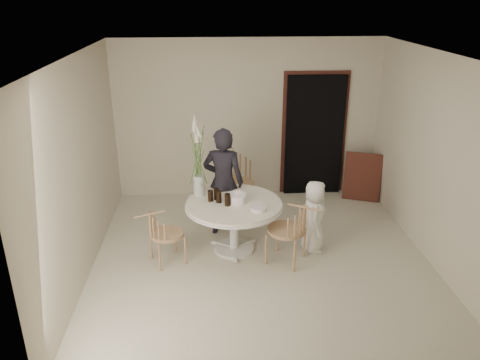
{
  "coord_description": "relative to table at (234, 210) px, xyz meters",
  "views": [
    {
      "loc": [
        -0.65,
        -5.48,
        3.4
      ],
      "look_at": [
        -0.26,
        0.3,
        1.04
      ],
      "focal_mm": 35.0,
      "sensor_mm": 36.0,
      "label": 1
    }
  ],
  "objects": [
    {
      "name": "cola_tumbler_b",
      "position": [
        -0.09,
        -0.09,
        0.2
      ],
      "size": [
        0.09,
        0.09,
        0.17
      ],
      "primitive_type": "cylinder",
      "rotation": [
        0.0,
        0.0,
        0.25
      ],
      "color": "black",
      "rests_on": "table"
    },
    {
      "name": "flower_vase",
      "position": [
        -0.47,
        0.28,
        0.63
      ],
      "size": [
        0.16,
        0.16,
        1.16
      ],
      "rotation": [
        0.0,
        0.0,
        -0.43
      ],
      "color": "silver",
      "rests_on": "table"
    },
    {
      "name": "chair_far",
      "position": [
        0.09,
        1.29,
        0.01
      ],
      "size": [
        0.57,
        0.61,
        0.97
      ],
      "rotation": [
        0.0,
        0.0,
        0.07
      ],
      "color": "tan",
      "rests_on": "ground"
    },
    {
      "name": "cola_tumbler_a",
      "position": [
        -0.2,
        0.02,
        0.2
      ],
      "size": [
        0.08,
        0.08,
        0.17
      ],
      "primitive_type": "cylinder",
      "rotation": [
        0.0,
        0.0,
        0.05
      ],
      "color": "black",
      "rests_on": "table"
    },
    {
      "name": "cola_tumbler_d",
      "position": [
        -0.23,
        0.12,
        0.19
      ],
      "size": [
        0.1,
        0.1,
        0.16
      ],
      "primitive_type": "cylinder",
      "rotation": [
        0.0,
        0.0,
        -0.43
      ],
      "color": "black",
      "rests_on": "table"
    },
    {
      "name": "chair_right",
      "position": [
        0.77,
        -0.4,
        -0.06
      ],
      "size": [
        0.65,
        0.63,
        0.87
      ],
      "rotation": [
        0.0,
        0.0,
        -2.1
      ],
      "color": "tan",
      "rests_on": "ground"
    },
    {
      "name": "doorway",
      "position": [
        1.5,
        1.94,
        0.43
      ],
      "size": [
        1.0,
        0.1,
        2.1
      ],
      "primitive_type": "cube",
      "color": "black",
      "rests_on": "ground"
    },
    {
      "name": "plate_stack",
      "position": [
        0.31,
        -0.27,
        0.14
      ],
      "size": [
        0.25,
        0.25,
        0.05
      ],
      "primitive_type": "cylinder",
      "rotation": [
        0.0,
        0.0,
        -0.22
      ],
      "color": "white",
      "rests_on": "table"
    },
    {
      "name": "door_trim",
      "position": [
        1.5,
        1.98,
        0.49
      ],
      "size": [
        1.12,
        0.03,
        2.22
      ],
      "primitive_type": "cube",
      "color": "#50261B",
      "rests_on": "ground"
    },
    {
      "name": "picture_frame",
      "position": [
        2.3,
        1.57,
        -0.2
      ],
      "size": [
        0.65,
        0.4,
        0.83
      ],
      "primitive_type": "cube",
      "rotation": [
        -0.17,
        0.0,
        -0.36
      ],
      "color": "#50261B",
      "rests_on": "ground"
    },
    {
      "name": "table",
      "position": [
        0.0,
        0.0,
        0.0
      ],
      "size": [
        1.33,
        1.33,
        0.73
      ],
      "color": "silver",
      "rests_on": "ground"
    },
    {
      "name": "birthday_cake",
      "position": [
        0.04,
        0.01,
        0.17
      ],
      "size": [
        0.25,
        0.25,
        0.17
      ],
      "rotation": [
        0.0,
        0.0,
        -0.31
      ],
      "color": "white",
      "rests_on": "table"
    },
    {
      "name": "ground",
      "position": [
        0.35,
        -0.25,
        -0.62
      ],
      "size": [
        4.5,
        4.5,
        0.0
      ],
      "primitive_type": "plane",
      "color": "beige",
      "rests_on": "ground"
    },
    {
      "name": "girl",
      "position": [
        -0.12,
        0.52,
        0.2
      ],
      "size": [
        0.66,
        0.5,
        1.63
      ],
      "primitive_type": "imported",
      "rotation": [
        0.0,
        0.0,
        2.94
      ],
      "color": "black",
      "rests_on": "ground"
    },
    {
      "name": "chair_left",
      "position": [
        -1.0,
        -0.29,
        -0.12
      ],
      "size": [
        0.56,
        0.54,
        0.77
      ],
      "rotation": [
        0.0,
        0.0,
        2.0
      ],
      "color": "tan",
      "rests_on": "ground"
    },
    {
      "name": "cola_tumbler_c",
      "position": [
        -0.31,
        0.07,
        0.19
      ],
      "size": [
        0.08,
        0.08,
        0.16
      ],
      "primitive_type": "cylinder",
      "rotation": [
        0.0,
        0.0,
        0.06
      ],
      "color": "black",
      "rests_on": "table"
    },
    {
      "name": "boy",
      "position": [
        1.1,
        -0.06,
        -0.1
      ],
      "size": [
        0.39,
        0.54,
        1.03
      ],
      "primitive_type": "imported",
      "rotation": [
        0.0,
        0.0,
        1.45
      ],
      "color": "white",
      "rests_on": "ground"
    },
    {
      "name": "room_shell",
      "position": [
        0.35,
        -0.25,
        1.0
      ],
      "size": [
        4.5,
        4.5,
        4.5
      ],
      "color": "silver",
      "rests_on": "ground"
    }
  ]
}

